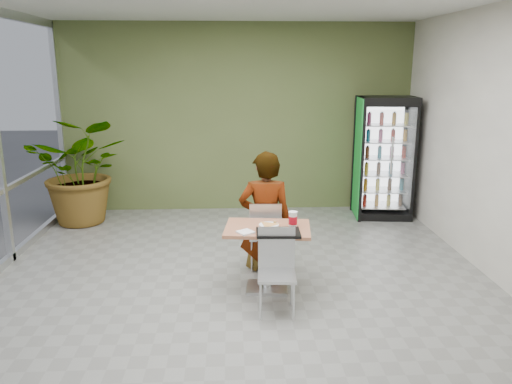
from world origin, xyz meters
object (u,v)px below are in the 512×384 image
chair_far (265,230)px  soda_cup (293,219)px  chair_near (277,263)px  beverage_fridge (384,158)px  seated_woman (265,223)px  cafeteria_tray (278,233)px  potted_plant (83,170)px  dining_table (267,245)px

chair_far → soda_cup: soda_cup is taller
chair_near → beverage_fridge: beverage_fridge is taller
seated_woman → soda_cup: 0.71m
seated_woman → beverage_fridge: 3.07m
chair_far → cafeteria_tray: bearing=98.0°
seated_woman → potted_plant: potted_plant is taller
soda_cup → potted_plant: (-3.05, 2.68, 0.03)m
cafeteria_tray → beverage_fridge: beverage_fridge is taller
chair_near → cafeteria_tray: (0.03, 0.23, 0.25)m
dining_table → cafeteria_tray: cafeteria_tray is taller
chair_far → potted_plant: 3.51m
chair_near → seated_woman: (-0.05, 1.08, 0.09)m
cafeteria_tray → beverage_fridge: 3.67m
cafeteria_tray → potted_plant: bearing=134.6°
seated_woman → cafeteria_tray: (0.08, -0.86, 0.16)m
soda_cup → beverage_fridge: beverage_fridge is taller
seated_woman → potted_plant: bearing=-34.4°
chair_far → beverage_fridge: size_ratio=0.44×
chair_near → seated_woman: bearing=95.9°
chair_near → soda_cup: (0.22, 0.46, 0.32)m
dining_table → seated_woman: bearing=88.5°
seated_woman → soda_cup: size_ratio=10.29×
cafeteria_tray → soda_cup: bearing=51.8°
dining_table → potted_plant: bearing=136.0°
potted_plant → cafeteria_tray: bearing=-45.4°
beverage_fridge → seated_woman: bearing=-128.8°
cafeteria_tray → potted_plant: potted_plant is taller
chair_near → cafeteria_tray: bearing=84.9°
dining_table → seated_woman: seated_woman is taller
seated_woman → beverage_fridge: (2.12, 2.18, 0.40)m
seated_woman → potted_plant: 3.48m
dining_table → chair_near: size_ratio=1.15×
chair_near → cafeteria_tray: size_ratio=1.87×
seated_woman → potted_plant: size_ratio=1.05×
chair_far → seated_woman: bearing=-92.5°
chair_near → potted_plant: (-2.84, 3.14, 0.35)m
chair_far → potted_plant: bearing=-35.0°
dining_table → potted_plant: potted_plant is taller
cafeteria_tray → beverage_fridge: (2.04, 3.03, 0.24)m
soda_cup → beverage_fridge: (1.86, 2.80, 0.17)m
soda_cup → chair_far: bearing=114.9°
chair_near → potted_plant: potted_plant is taller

